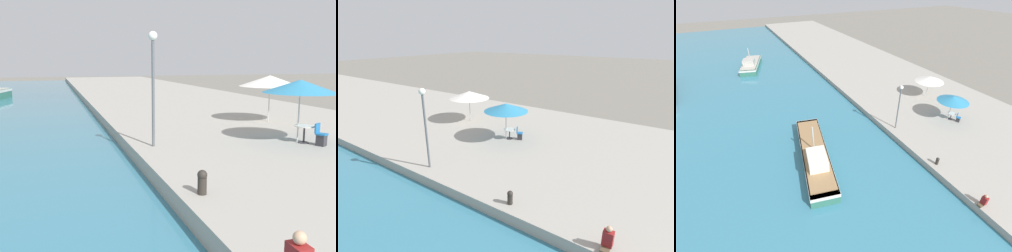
# 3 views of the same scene
# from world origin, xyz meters

# --- Properties ---
(quay_promenade) EXTENTS (16.00, 90.00, 0.59)m
(quay_promenade) POSITION_xyz_m (8.00, 37.00, 0.30)
(quay_promenade) COLOR #A39E93
(quay_promenade) RESTS_ON ground_plane
(fishing_boat_near) EXTENTS (4.11, 10.30, 3.36)m
(fishing_boat_near) POSITION_xyz_m (-7.83, 15.89, 0.71)
(fishing_boat_near) COLOR #33705B
(fishing_boat_near) RESTS_ON water_basin
(fishing_boat_far) EXTENTS (4.62, 8.75, 3.38)m
(fishing_boat_far) POSITION_xyz_m (-9.41, 42.74, 0.71)
(fishing_boat_far) COLOR #33705B
(fishing_boat_far) RESTS_ON water_basin
(cafe_umbrella_pink) EXTENTS (3.12, 3.12, 2.66)m
(cafe_umbrella_pink) POSITION_xyz_m (6.91, 15.08, 2.98)
(cafe_umbrella_pink) COLOR #B7B7B7
(cafe_umbrella_pink) RESTS_ON quay_promenade
(cafe_umbrella_white) EXTENTS (3.45, 3.45, 2.62)m
(cafe_umbrella_white) POSITION_xyz_m (8.76, 20.24, 2.91)
(cafe_umbrella_white) COLOR #B7B7B7
(cafe_umbrella_white) RESTS_ON quay_promenade
(cafe_table) EXTENTS (0.80, 0.80, 0.74)m
(cafe_table) POSITION_xyz_m (7.10, 14.89, 1.13)
(cafe_table) COLOR #333338
(cafe_table) RESTS_ON quay_promenade
(cafe_chair_left) EXTENTS (0.55, 0.57, 0.91)m
(cafe_chair_left) POSITION_xyz_m (7.43, 14.25, 0.92)
(cafe_chair_left) COLOR #2D2D33
(cafe_chair_left) RESTS_ON quay_promenade
(person_at_quay) EXTENTS (0.52, 0.36, 0.95)m
(person_at_quay) POSITION_xyz_m (0.36, 6.21, 1.01)
(person_at_quay) COLOR brown
(person_at_quay) RESTS_ON quay_promenade
(mooring_bollard) EXTENTS (0.26, 0.26, 0.65)m
(mooring_bollard) POSITION_xyz_m (0.63, 10.47, 0.94)
(mooring_bollard) COLOR #2D2823
(mooring_bollard) RESTS_ON quay_promenade
(lamppost) EXTENTS (0.36, 0.36, 4.56)m
(lamppost) POSITION_xyz_m (0.88, 16.20, 3.69)
(lamppost) COLOR #565B60
(lamppost) RESTS_ON quay_promenade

